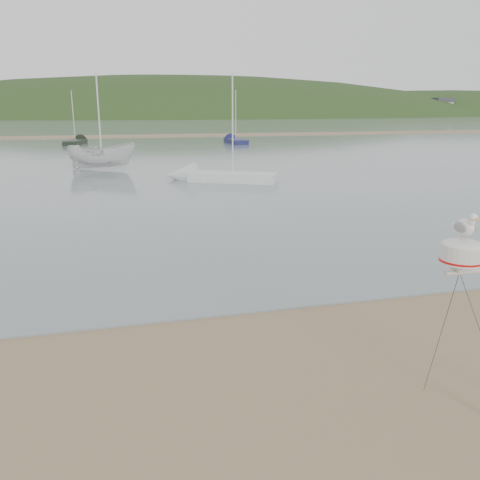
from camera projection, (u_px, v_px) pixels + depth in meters
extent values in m
plane|color=#80654A|center=(103.00, 468.00, 5.99)|extent=(560.00, 560.00, 0.00)
cube|color=slate|center=(101.00, 123.00, 129.37)|extent=(560.00, 256.00, 0.04)
cube|color=#80654A|center=(101.00, 137.00, 71.40)|extent=(560.00, 7.00, 0.07)
ellipsoid|color=#1D3315|center=(191.00, 164.00, 241.17)|extent=(400.00, 180.00, 80.00)
ellipsoid|color=#1D3315|center=(447.00, 144.00, 274.23)|extent=(300.00, 135.00, 56.00)
cube|color=silver|center=(72.00, 107.00, 185.70)|extent=(8.40, 6.30, 8.00)
cube|color=silver|center=(144.00, 107.00, 192.15)|extent=(8.40, 6.30, 8.00)
cube|color=silver|center=(211.00, 107.00, 198.60)|extent=(8.40, 6.30, 8.00)
cube|color=silver|center=(274.00, 107.00, 205.05)|extent=(8.40, 6.30, 8.00)
cube|color=silver|center=(333.00, 107.00, 211.50)|extent=(8.40, 6.30, 8.00)
cube|color=silver|center=(389.00, 107.00, 217.95)|extent=(8.40, 6.30, 8.00)
cube|color=silver|center=(441.00, 107.00, 224.40)|extent=(8.40, 6.30, 8.00)
cube|color=beige|center=(460.00, 266.00, 5.93)|extent=(0.16, 0.16, 0.09)
cylinder|color=silver|center=(462.00, 254.00, 5.89)|extent=(0.49, 0.49, 0.22)
cylinder|color=red|center=(461.00, 260.00, 5.91)|extent=(0.50, 0.50, 0.02)
ellipsoid|color=silver|center=(463.00, 245.00, 5.86)|extent=(0.49, 0.49, 0.14)
cylinder|color=tan|center=(462.00, 237.00, 5.83)|extent=(0.01, 0.01, 0.07)
cylinder|color=tan|center=(466.00, 236.00, 5.84)|extent=(0.01, 0.01, 0.07)
ellipsoid|color=white|center=(465.00, 227.00, 5.81)|extent=(0.17, 0.26, 0.20)
ellipsoid|color=gray|center=(460.00, 227.00, 5.78)|extent=(0.05, 0.21, 0.13)
ellipsoid|color=gray|center=(471.00, 226.00, 5.82)|extent=(0.05, 0.21, 0.13)
cone|color=white|center=(457.00, 226.00, 5.94)|extent=(0.09, 0.08, 0.09)
ellipsoid|color=white|center=(471.00, 222.00, 5.70)|extent=(0.08, 0.08, 0.11)
sphere|color=white|center=(474.00, 217.00, 5.66)|extent=(0.09, 0.09, 0.09)
cone|color=gold|center=(477.00, 219.00, 5.62)|extent=(0.02, 0.05, 0.02)
imported|color=silver|center=(100.00, 135.00, 33.71)|extent=(2.18, 2.15, 4.61)
cube|color=black|center=(75.00, 142.00, 56.61)|extent=(2.54, 5.04, 0.50)
cone|color=black|center=(82.00, 141.00, 59.59)|extent=(1.87, 1.98, 1.54)
cylinder|color=beige|center=(73.00, 116.00, 55.87)|extent=(0.08, 0.08, 5.30)
cube|color=silver|center=(233.00, 177.00, 28.51)|extent=(5.06, 3.66, 0.50)
cone|color=silver|center=(180.00, 176.00, 29.19)|extent=(2.24, 2.18, 1.56)
cylinder|color=beige|center=(233.00, 124.00, 27.77)|extent=(0.08, 0.08, 5.38)
cube|color=#131745|center=(236.00, 141.00, 58.20)|extent=(1.74, 4.98, 0.50)
cone|color=#131745|center=(228.00, 140.00, 61.12)|extent=(1.63, 1.78, 1.58)
cylinder|color=beige|center=(236.00, 115.00, 57.45)|extent=(0.08, 0.08, 5.42)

